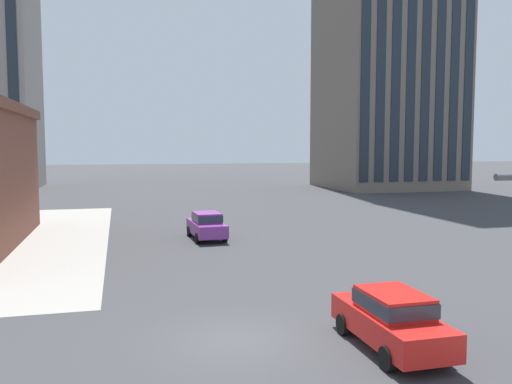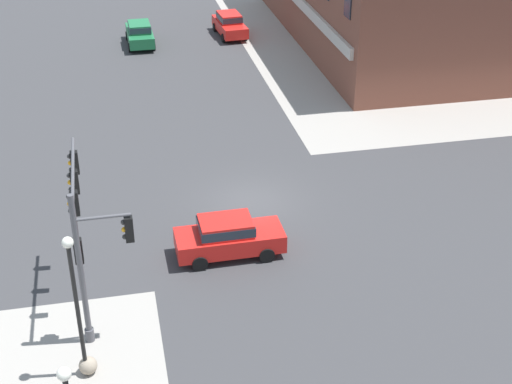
# 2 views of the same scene
# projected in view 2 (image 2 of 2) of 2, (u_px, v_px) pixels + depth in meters

# --- Properties ---
(ground_plane) EXTENTS (320.00, 320.00, 0.00)m
(ground_plane) POSITION_uv_depth(u_px,v_px,m) (251.00, 201.00, 34.49)
(ground_plane) COLOR #38383A
(sidewalk_far_corner) EXTENTS (32.00, 32.00, 0.02)m
(sidewalk_far_corner) POSITION_uv_depth(u_px,v_px,m) (461.00, 41.00, 55.14)
(sidewalk_far_corner) COLOR gray
(sidewalk_far_corner) RESTS_ON ground
(traffic_signal_main) EXTENTS (5.68, 2.09, 5.85)m
(traffic_signal_main) POSITION_uv_depth(u_px,v_px,m) (83.00, 228.00, 25.27)
(traffic_signal_main) COLOR #4C4C51
(traffic_signal_main) RESTS_ON ground
(bollard_sphere_curb_a) EXTENTS (0.61, 0.61, 0.61)m
(bollard_sphere_curb_a) POSITION_uv_depth(u_px,v_px,m) (88.00, 365.00, 24.48)
(bollard_sphere_curb_a) COLOR gray
(bollard_sphere_curb_a) RESTS_ON ground
(street_lamp_corner_near) EXTENTS (0.36, 0.36, 5.35)m
(street_lamp_corner_near) POSITION_uv_depth(u_px,v_px,m) (75.00, 292.00, 22.95)
(street_lamp_corner_near) COLOR black
(street_lamp_corner_near) RESTS_ON ground
(car_main_northbound_far) EXTENTS (1.92, 4.41, 1.68)m
(car_main_northbound_far) POSITION_uv_depth(u_px,v_px,m) (228.00, 236.00, 30.22)
(car_main_northbound_far) COLOR red
(car_main_northbound_far) RESTS_ON ground
(car_main_southbound_near) EXTENTS (4.52, 2.14, 1.68)m
(car_main_southbound_near) POSITION_uv_depth(u_px,v_px,m) (230.00, 24.00, 55.75)
(car_main_southbound_near) COLOR red
(car_main_southbound_near) RESTS_ON ground
(car_parked_curb) EXTENTS (4.42, 1.93, 1.68)m
(car_parked_curb) POSITION_uv_depth(u_px,v_px,m) (140.00, 33.00, 53.77)
(car_parked_curb) COLOR #1E6B3D
(car_parked_curb) RESTS_ON ground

